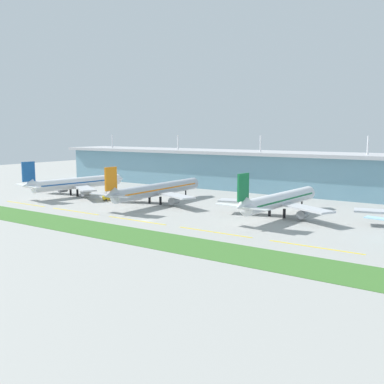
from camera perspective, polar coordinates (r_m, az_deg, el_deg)
name	(u,v)px	position (r m, az deg, el deg)	size (l,w,h in m)	color
ground_plane	(146,221)	(165.40, -5.98, -3.71)	(600.00, 600.00, 0.00)	#9E9E99
terminal_building	(264,171)	(250.54, 9.37, 2.74)	(288.00, 34.00, 31.01)	#6693A8
airliner_nearest	(76,183)	(236.01, -14.80, 1.11)	(48.25, 60.85, 18.90)	white
airliner_near_middle	(157,190)	(202.97, -4.58, 0.30)	(48.80, 68.57, 18.90)	#ADB2BC
airliner_far_middle	(279,200)	(174.46, 11.21, -1.06)	(48.62, 61.50, 18.90)	silver
taxiway_stripe_west	(25,204)	(216.36, -20.85, -1.45)	(28.00, 0.70, 0.04)	yellow
taxiway_stripe_mid_west	(75,211)	(189.75, -14.95, -2.44)	(28.00, 0.70, 0.04)	yellow
taxiway_stripe_centre	(136,221)	(165.85, -7.22, -3.69)	(28.00, 0.70, 0.04)	yellow
taxiway_stripe_mid_east	(214,232)	(146.02, 2.88, -5.22)	(28.00, 0.70, 0.04)	yellow
taxiway_stripe_east	(315,247)	(132.10, 15.66, -6.91)	(28.00, 0.70, 0.04)	yellow
grass_verge	(105,231)	(150.38, -11.16, -4.96)	(300.00, 18.00, 0.10)	#3D702D
fuel_truck	(111,195)	(216.75, -10.51, -0.45)	(5.51, 7.61, 4.95)	gold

